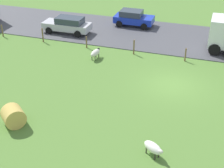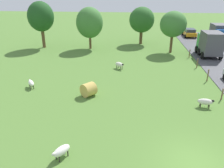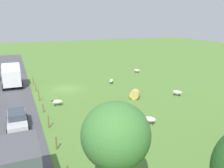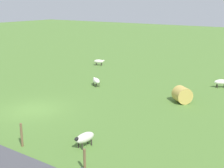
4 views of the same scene
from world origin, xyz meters
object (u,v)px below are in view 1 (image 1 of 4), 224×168
Objects in this scene: sheep_1 at (153,148)px; car_0 at (68,25)px; car_1 at (133,18)px; sheep_4 at (95,53)px; hay_bale_0 at (13,116)px.

sheep_1 is 0.27× the size of car_0.
sheep_4 is at bearing 174.25° from car_1.
car_0 is (4.55, 4.54, 0.35)m from sheep_4.
sheep_1 is 0.92× the size of sheep_4.
sheep_4 is 6.44m from car_0.
hay_bale_0 is at bearing 173.46° from car_1.
car_1 reaches higher than car_0.
car_1 is at bearing 18.13° from sheep_1.
sheep_4 is 9.88m from hay_bale_0.
sheep_1 is 18.36m from car_0.
hay_bale_0 is 0.31× the size of car_1.
car_0 reaches higher than sheep_1.
car_0 is (14.36, 3.30, 0.25)m from hay_bale_0.
car_0 reaches higher than hay_bale_0.
sheep_1 is at bearing -90.27° from hay_bale_0.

